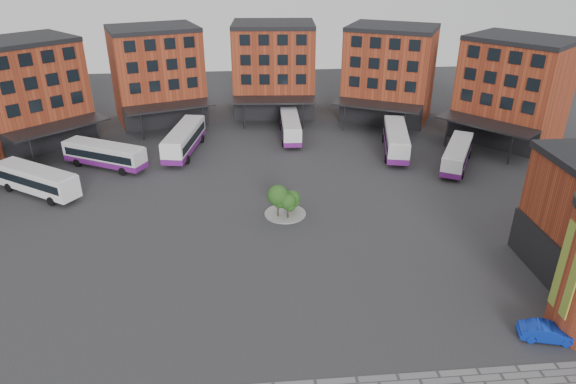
{
  "coord_description": "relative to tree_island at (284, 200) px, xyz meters",
  "views": [
    {
      "loc": [
        -2.02,
        -35.8,
        26.12
      ],
      "look_at": [
        2.05,
        9.18,
        4.0
      ],
      "focal_mm": 32.0,
      "sensor_mm": 36.0,
      "label": 1
    }
  ],
  "objects": [
    {
      "name": "bus_d",
      "position": [
        2.89,
        23.9,
        -0.21
      ],
      "size": [
        3.06,
        11.14,
        3.12
      ],
      "rotation": [
        0.0,
        0.0,
        -0.03
      ],
      "color": "silver",
      "rests_on": "ground"
    },
    {
      "name": "blue_car",
      "position": [
        17.43,
        -20.35,
        -1.23
      ],
      "size": [
        4.29,
        2.4,
        1.34
      ],
      "primitive_type": "imported",
      "rotation": [
        0.0,
        0.0,
        1.32
      ],
      "color": "#0C29A5",
      "rests_on": "ground"
    },
    {
      "name": "bus_c",
      "position": [
        -12.05,
        19.38,
        -0.01
      ],
      "size": [
        5.04,
        12.69,
        3.49
      ],
      "rotation": [
        0.0,
        0.0,
        -0.18
      ],
      "color": "white",
      "rests_on": "ground"
    },
    {
      "name": "main_building",
      "position": [
        -6.67,
        26.65,
        5.33
      ],
      "size": [
        94.14,
        42.48,
        14.6
      ],
      "color": "brown",
      "rests_on": "ground"
    },
    {
      "name": "bus_f",
      "position": [
        23.09,
        11.26,
        -0.22
      ],
      "size": [
        7.57,
        10.83,
        3.1
      ],
      "rotation": [
        0.0,
        0.0,
        -0.51
      ],
      "color": "white",
      "rests_on": "ground"
    },
    {
      "name": "bus_e",
      "position": [
        16.63,
        16.79,
        -0.04
      ],
      "size": [
        5.32,
        12.5,
        3.43
      ],
      "rotation": [
        0.0,
        0.0,
        -0.21
      ],
      "color": "silver",
      "rests_on": "ground"
    },
    {
      "name": "tree_island",
      "position": [
        0.0,
        0.0,
        0.0
      ],
      "size": [
        4.4,
        4.4,
        3.66
      ],
      "color": "gray",
      "rests_on": "ground"
    },
    {
      "name": "ground",
      "position": [
        -1.9,
        -11.6,
        -1.9
      ],
      "size": [
        160.0,
        160.0,
        0.0
      ],
      "primitive_type": "plane",
      "color": "#28282B",
      "rests_on": "ground"
    },
    {
      "name": "bus_a",
      "position": [
        -27.6,
        7.78,
        0.0
      ],
      "size": [
        10.86,
        8.45,
        3.21
      ],
      "rotation": [
        0.0,
        0.0,
        0.98
      ],
      "color": "white",
      "rests_on": "ground"
    },
    {
      "name": "bus_b",
      "position": [
        -21.71,
        15.07,
        -0.17
      ],
      "size": [
        11.24,
        7.58,
        3.19
      ],
      "rotation": [
        0.0,
        0.0,
        1.09
      ],
      "color": "silver",
      "rests_on": "ground"
    }
  ]
}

